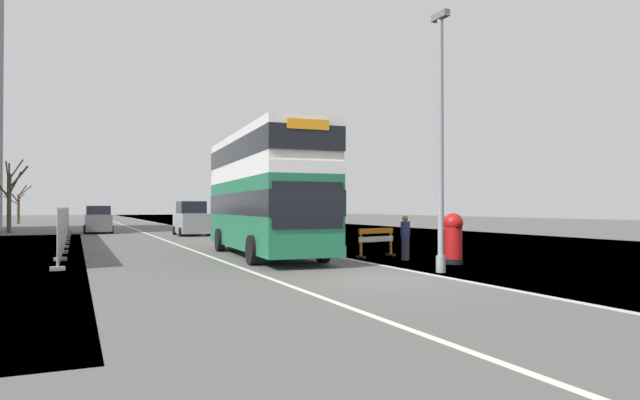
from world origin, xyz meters
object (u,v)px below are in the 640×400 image
double_decker_bus (265,191)px  lamppost_foreground (441,150)px  roadworks_barrier (376,239)px  pedestrian_at_kerb (405,238)px  car_oncoming_near (191,220)px  car_receding_mid (98,220)px  red_pillar_postbox (453,236)px

double_decker_bus → lamppost_foreground: size_ratio=1.39×
roadworks_barrier → pedestrian_at_kerb: pedestrian_at_kerb is taller
lamppost_foreground → car_oncoming_near: (-2.59, 24.87, -2.56)m
pedestrian_at_kerb → car_oncoming_near: bearing=100.0°
double_decker_bus → pedestrian_at_kerb: 5.89m
car_oncoming_near → car_receding_mid: bearing=132.8°
red_pillar_postbox → car_oncoming_near: size_ratio=0.43×
red_pillar_postbox → pedestrian_at_kerb: red_pillar_postbox is taller
double_decker_bus → pedestrian_at_kerb: double_decker_bus is taller
roadworks_barrier → car_oncoming_near: car_oncoming_near is taller
double_decker_bus → car_receding_mid: (-5.32, 23.60, -1.60)m
car_oncoming_near → pedestrian_at_kerb: 21.53m
car_receding_mid → roadworks_barrier: bearing=-70.5°
car_receding_mid → red_pillar_postbox: bearing=-70.7°
red_pillar_postbox → car_receding_mid: (-10.22, 29.22, 0.02)m
roadworks_barrier → car_oncoming_near: size_ratio=0.44×
double_decker_bus → roadworks_barrier: 4.81m
car_oncoming_near → pedestrian_at_kerb: size_ratio=2.48×
roadworks_barrier → pedestrian_at_kerb: bearing=-79.1°
lamppost_foreground → car_oncoming_near: bearing=96.0°
lamppost_foreground → roadworks_barrier: 6.09m
double_decker_bus → red_pillar_postbox: 7.63m
lamppost_foreground → roadworks_barrier: bearing=81.1°
pedestrian_at_kerb → double_decker_bus: bearing=137.5°
double_decker_bus → car_oncoming_near: size_ratio=2.65×
double_decker_bus → red_pillar_postbox: (4.90, -5.62, -1.62)m
lamppost_foreground → roadworks_barrier: size_ratio=4.33×
lamppost_foreground → red_pillar_postbox: lamppost_foreground is taller
lamppost_foreground → car_receding_mid: 32.28m
car_receding_mid → pedestrian_at_kerb: (9.47, -27.40, -0.15)m
roadworks_barrier → car_receding_mid: (-9.16, 25.80, 0.26)m
car_oncoming_near → car_receding_mid: 8.45m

